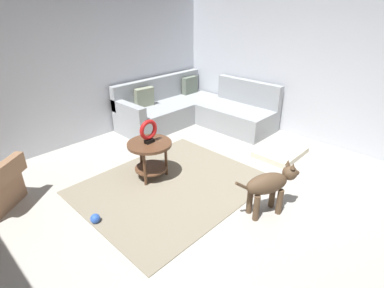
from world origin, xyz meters
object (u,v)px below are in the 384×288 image
Objects in this scene: dog at (270,185)px; torus_sculpture at (149,131)px; dog_bed_mat at (280,152)px; dog_toy_ball at (95,219)px; sectional_couch at (194,110)px; side_table at (150,151)px.

torus_sculpture is at bearing -139.41° from dog.
torus_sculpture is 1.67m from dog.
torus_sculpture reaches higher than dog_bed_mat.
dog_bed_mat is 3.00m from dog_toy_ball.
dog_bed_mat is at bearing -90.16° from sectional_couch.
sectional_couch is at bearing 175.19° from dog.
torus_sculpture is (-1.88, -0.97, 0.42)m from sectional_couch.
torus_sculpture is at bearing -152.86° from sectional_couch.
torus_sculpture reaches higher than dog_toy_ball.
dog_bed_mat is at bearing -13.19° from dog_toy_ball.
dog is at bearing -74.03° from side_table.
torus_sculpture is 1.27m from dog_toy_ball.
side_table is 1.84× the size of torus_sculpture.
dog is at bearing -157.23° from dog_bed_mat.
side_table is 0.29m from torus_sculpture.
torus_sculpture is 0.41× the size of dog_bed_mat.
dog_toy_ball is at bearing -106.08° from dog.
dog_toy_ball is at bearing -164.43° from torus_sculpture.
dog is (-1.43, -0.60, 0.33)m from dog_bed_mat.
dog is at bearing -74.03° from torus_sculpture.
dog_bed_mat is 1.01× the size of dog.
sectional_couch is 2.81× the size of dog_bed_mat.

